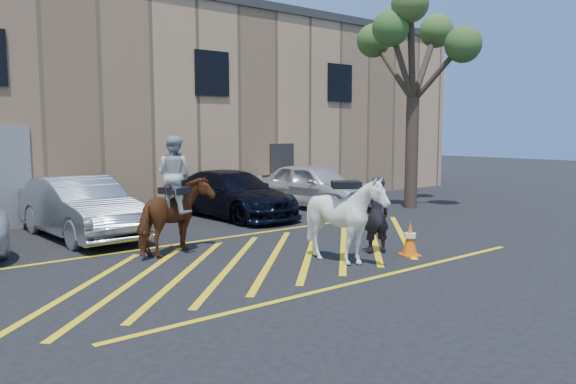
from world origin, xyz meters
TOP-DOWN VIEW (x-y plane):
  - ground at (0.00, 0.00)m, footprint 90.00×90.00m
  - car_silver_sedan at (-2.39, 4.48)m, footprint 1.86×4.75m
  - car_blue_suv at (2.46, 4.96)m, footprint 2.25×5.04m
  - car_white_suv at (5.77, 4.87)m, footprint 2.46×4.82m
  - handler at (2.03, -1.36)m, footprint 0.73×0.61m
  - warehouse at (-0.01, 11.99)m, footprint 32.42×10.20m
  - hatching_zone at (-0.00, -0.30)m, footprint 12.60×5.12m
  - mounted_bay at (-1.43, 1.32)m, footprint 2.14×1.65m
  - saddled_white at (0.83, -1.63)m, footprint 2.13×2.17m
  - traffic_cone at (2.41, -2.01)m, footprint 0.49×0.49m
  - tree at (8.43, 2.81)m, footprint 3.99×4.37m

SIDE VIEW (x-z plane):
  - ground at x=0.00m, z-range 0.00..0.00m
  - hatching_zone at x=0.00m, z-range 0.00..0.01m
  - traffic_cone at x=2.41m, z-range 0.00..0.73m
  - car_blue_suv at x=2.46m, z-range 0.00..1.44m
  - car_silver_sedan at x=-2.39m, z-range 0.00..1.54m
  - car_white_suv at x=5.77m, z-range 0.00..1.57m
  - handler at x=2.03m, z-range 0.00..1.69m
  - saddled_white at x=0.83m, z-range 0.01..1.80m
  - mounted_bay at x=-1.43m, z-range -0.25..2.33m
  - warehouse at x=-0.01m, z-range 0.00..7.30m
  - tree at x=8.43m, z-range 2.04..9.35m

